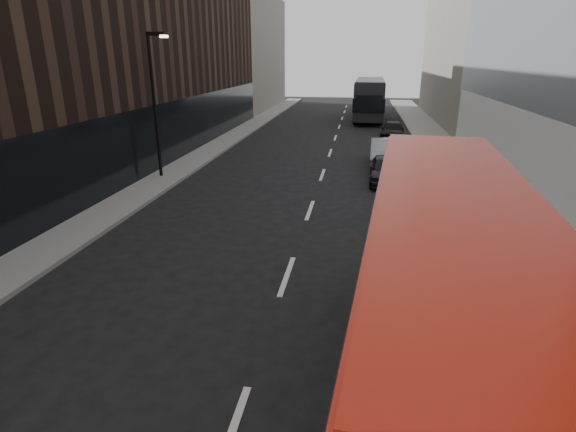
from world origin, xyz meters
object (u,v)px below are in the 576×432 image
at_px(car_b, 384,152).
at_px(car_c, 392,130).
at_px(street_lamp, 155,96).
at_px(grey_bus, 369,98).
at_px(car_a, 386,169).
at_px(red_bus, 443,301).

height_order(car_b, car_c, car_b).
height_order(street_lamp, car_b, street_lamp).
bearing_deg(car_c, car_b, -90.74).
distance_m(grey_bus, car_c, 11.51).
relative_size(grey_bus, car_a, 3.06).
bearing_deg(street_lamp, car_b, 23.48).
distance_m(street_lamp, grey_bus, 28.03).
height_order(red_bus, grey_bus, red_bus).
bearing_deg(car_c, street_lamp, -125.49).
bearing_deg(street_lamp, grey_bus, 67.13).
bearing_deg(grey_bus, car_b, -87.06).
bearing_deg(car_a, car_b, 90.75).
bearing_deg(red_bus, grey_bus, 95.82).
bearing_deg(car_c, car_a, -89.14).
xyz_separation_m(grey_bus, car_c, (1.74, -11.28, -1.49)).
xyz_separation_m(car_b, car_c, (1.04, 9.45, -0.13)).
distance_m(grey_bus, car_a, 24.78).
relative_size(car_a, car_c, 0.94).
xyz_separation_m(red_bus, grey_bus, (-0.70, 40.68, -0.22)).
relative_size(red_bus, car_b, 2.32).
height_order(car_a, car_b, car_b).
distance_m(red_bus, grey_bus, 40.69).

